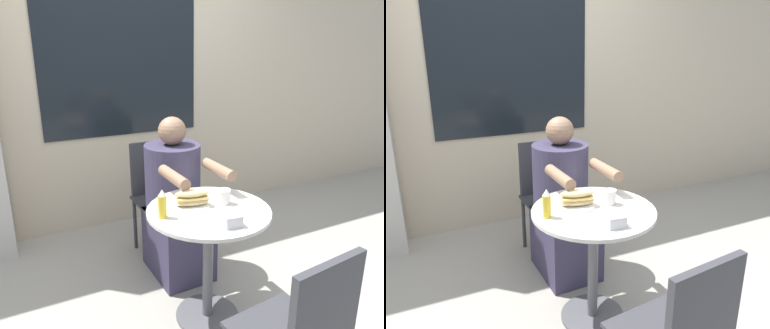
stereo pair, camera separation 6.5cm
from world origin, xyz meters
The scene contains 9 objects.
ground_plane centered at (0.00, 0.00, 0.00)m, with size 8.00×8.00×0.00m, color gray.
storefront_wall centered at (0.00, 1.55, 1.40)m, with size 8.00×0.09×2.80m.
cafe_table centered at (0.00, 0.00, 0.52)m, with size 0.69×0.69×0.71m.
diner_chair centered at (0.04, 0.90, 0.52)m, with size 0.39×0.39×0.87m.
seated_diner centered at (0.04, 0.55, 0.48)m, with size 0.39×0.70×1.13m.
sandwich_on_plate centered at (-0.07, 0.07, 0.75)m, with size 0.20×0.20×0.10m.
drink_cup centered at (0.12, 0.03, 0.75)m, with size 0.07×0.07×0.09m.
napkin_box centered at (0.01, -0.22, 0.74)m, with size 0.10×0.10×0.06m.
condiment_bottle centered at (-0.27, 0.02, 0.79)m, with size 0.04×0.04×0.16m.
Camera 1 is at (-0.93, -1.65, 1.57)m, focal length 35.00 mm.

